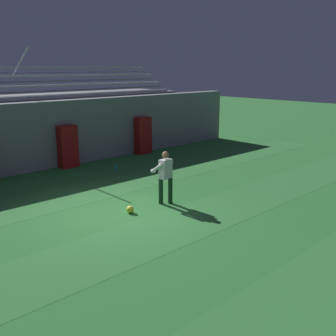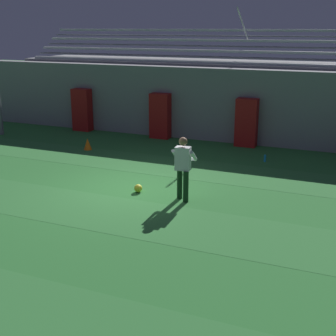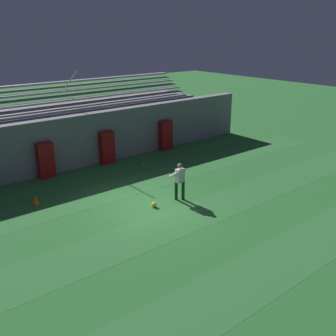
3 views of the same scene
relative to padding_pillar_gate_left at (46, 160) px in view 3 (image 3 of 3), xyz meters
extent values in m
plane|color=#2D7533|center=(1.75, -5.95, -0.89)|extent=(80.00, 80.00, 0.00)
cube|color=#337A38|center=(1.75, -11.95, -0.89)|extent=(28.00, 2.10, 0.01)
cube|color=#337A38|center=(1.75, -7.75, -0.89)|extent=(28.00, 2.10, 0.01)
cube|color=#337A38|center=(1.75, -3.56, -0.89)|extent=(28.00, 2.10, 0.01)
cube|color=gray|center=(1.75, 0.55, 0.51)|extent=(24.00, 0.60, 2.80)
cube|color=maroon|center=(0.00, 0.00, 0.00)|extent=(0.79, 0.44, 1.79)
cube|color=maroon|center=(3.49, 0.00, 0.00)|extent=(0.79, 0.44, 1.79)
cube|color=maroon|center=(7.62, 0.00, 0.00)|extent=(0.79, 0.44, 1.79)
cube|color=gray|center=(1.75, 2.55, 0.56)|extent=(18.00, 3.20, 2.90)
cube|color=silver|center=(1.75, 1.30, 2.06)|extent=(17.10, 0.36, 0.10)
cube|color=gray|center=(1.75, 1.10, 1.83)|extent=(17.10, 0.60, 0.04)
cube|color=silver|center=(1.75, 2.00, 2.46)|extent=(17.10, 0.36, 0.10)
cube|color=gray|center=(1.75, 1.80, 2.23)|extent=(17.10, 0.60, 0.04)
cube|color=silver|center=(1.75, 2.70, 2.86)|extent=(17.10, 0.36, 0.10)
cube|color=gray|center=(1.75, 2.50, 2.63)|extent=(17.10, 0.60, 0.04)
cube|color=silver|center=(1.75, 3.40, 3.26)|extent=(17.10, 0.36, 0.10)
cube|color=gray|center=(1.75, 3.20, 3.03)|extent=(17.10, 0.60, 0.04)
cylinder|color=silver|center=(2.66, 2.10, 3.51)|extent=(0.06, 1.93, 1.25)
cylinder|color=#143319|center=(3.25, -6.15, -0.48)|extent=(0.15, 0.15, 0.82)
cylinder|color=#143319|center=(3.49, -6.33, -0.48)|extent=(0.15, 0.15, 0.82)
cube|color=silver|center=(3.37, -6.24, 0.23)|extent=(0.40, 0.28, 0.60)
sphere|color=brown|center=(3.37, -6.24, 0.67)|extent=(0.22, 0.22, 0.22)
cylinder|color=silver|center=(3.12, -6.13, 0.28)|extent=(0.14, 0.48, 0.37)
cylinder|color=silver|center=(3.60, -6.08, 0.28)|extent=(0.14, 0.48, 0.37)
cube|color=silver|center=(3.14, -5.92, 0.15)|extent=(0.12, 0.12, 0.08)
cube|color=silver|center=(3.54, -5.88, 0.15)|extent=(0.12, 0.12, 0.08)
sphere|color=yellow|center=(2.04, -6.15, -0.78)|extent=(0.22, 0.22, 0.22)
cone|color=orange|center=(-1.68, -2.76, -0.68)|extent=(0.30, 0.30, 0.42)
cylinder|color=#1E8CD8|center=(4.61, -1.85, -0.77)|extent=(0.07, 0.07, 0.24)
camera|label=1|loc=(-4.54, -14.82, 3.25)|focal=42.00mm
camera|label=2|loc=(7.42, -16.85, 3.42)|focal=50.00mm
camera|label=3|loc=(-6.93, -18.08, 6.16)|focal=42.00mm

